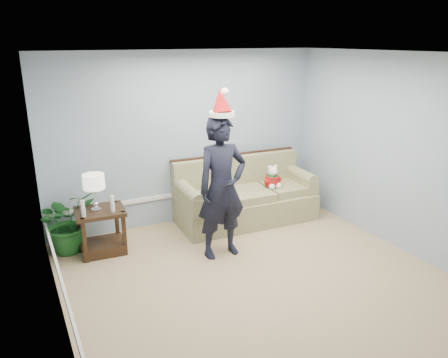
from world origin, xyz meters
TOP-DOWN VIEW (x-y plane):
  - room_shell at (0.00, 0.00)m, footprint 4.54×5.04m
  - wainscot_trim at (-1.18, 1.18)m, footprint 4.49×4.99m
  - sofa at (0.79, 2.04)m, footprint 2.26×1.06m
  - side_table at (-1.55, 1.92)m, footprint 0.69×0.60m
  - table_lamp at (-1.59, 1.91)m, footprint 0.29×0.29m
  - candle_pair at (-1.59, 1.76)m, footprint 0.44×0.06m
  - houseplant at (-1.95, 2.17)m, footprint 0.98×0.92m
  - man at (-0.08, 1.11)m, footprint 0.72×0.48m
  - santa_hat at (-0.08, 1.13)m, footprint 0.34×0.38m
  - teddy_bear at (1.21, 1.86)m, footprint 0.24×0.27m

SIDE VIEW (x-z plane):
  - side_table at x=-1.55m, z-range -0.07..0.56m
  - sofa at x=0.79m, z-range -0.15..0.89m
  - houseplant at x=-1.95m, z-range 0.00..0.87m
  - wainscot_trim at x=-1.18m, z-range 0.42..0.48m
  - teddy_bear at x=1.21m, z-range 0.49..0.87m
  - candle_pair at x=-1.59m, z-range 0.62..0.85m
  - man at x=-0.08m, z-range 0.00..1.93m
  - table_lamp at x=-1.59m, z-range 0.77..1.28m
  - room_shell at x=0.00m, z-range -0.02..2.72m
  - santa_hat at x=-0.08m, z-range 1.89..2.26m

